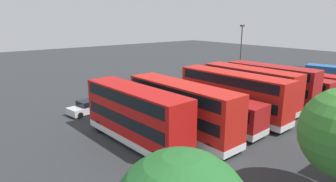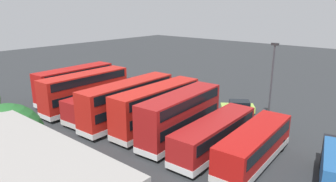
{
  "view_description": "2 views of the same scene",
  "coord_description": "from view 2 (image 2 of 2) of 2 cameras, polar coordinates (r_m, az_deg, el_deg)",
  "views": [
    {
      "loc": [
        24.26,
        27.86,
        9.74
      ],
      "look_at": [
        2.91,
        1.47,
        1.17
      ],
      "focal_mm": 30.71,
      "sensor_mm": 36.0,
      "label": 1
    },
    {
      "loc": [
        -21.74,
        31.33,
        12.34
      ],
      "look_at": [
        2.49,
        2.71,
        1.82
      ],
      "focal_mm": 32.44,
      "sensor_mm": 36.0,
      "label": 2
    }
  ],
  "objects": [
    {
      "name": "ground_plane",
      "position": [
        40.08,
        5.23,
        -2.33
      ],
      "size": [
        140.0,
        140.0,
        0.0
      ],
      "primitive_type": "plane",
      "color": "#2D3033"
    },
    {
      "name": "bus_single_deck_second",
      "position": [
        26.81,
        8.77,
        -8.09
      ],
      "size": [
        2.93,
        10.65,
        2.95
      ],
      "color": "#A51919",
      "rests_on": "ground"
    },
    {
      "name": "bus_single_deck_sixth",
      "position": [
        35.96,
        -10.96,
        -1.97
      ],
      "size": [
        3.34,
        11.7,
        2.95
      ],
      "color": "#A51919",
      "rests_on": "ground"
    },
    {
      "name": "bus_double_decker_third",
      "position": [
        28.56,
        2.4,
        -4.61
      ],
      "size": [
        3.24,
        10.55,
        4.55
      ],
      "color": "#A51919",
      "rests_on": "ground"
    },
    {
      "name": "lamp_post_tall",
      "position": [
        32.38,
        18.9,
        1.95
      ],
      "size": [
        0.7,
        0.3,
        8.87
      ],
      "color": "#38383D",
      "rests_on": "ground"
    },
    {
      "name": "tree_rightmost",
      "position": [
        21.59,
        -27.73,
        -7.9
      ],
      "size": [
        4.41,
        4.41,
        6.59
      ],
      "color": "#4C3823",
      "rests_on": "ground"
    },
    {
      "name": "bus_single_deck_near_end",
      "position": [
        25.6,
        15.95,
        -9.73
      ],
      "size": [
        3.08,
        10.22,
        2.95
      ],
      "color": "#B71411",
      "rests_on": "ground"
    },
    {
      "name": "bus_double_decker_seventh",
      "position": [
        38.28,
        -15.19,
        0.13
      ],
      "size": [
        2.85,
        11.45,
        4.55
      ],
      "color": "red",
      "rests_on": "ground"
    },
    {
      "name": "bus_double_decker_fifth",
      "position": [
        33.02,
        -7.43,
        -1.89
      ],
      "size": [
        3.04,
        12.09,
        4.55
      ],
      "color": "red",
      "rests_on": "ground"
    },
    {
      "name": "bus_double_decker_fourth",
      "position": [
        30.95,
        -2.05,
        -2.97
      ],
      "size": [
        2.83,
        11.12,
        4.55
      ],
      "color": "red",
      "rests_on": "ground"
    },
    {
      "name": "car_small_green",
      "position": [
        37.4,
        13.01,
        -2.88
      ],
      "size": [
        4.23,
        3.74,
        1.43
      ],
      "color": "#A5D14C",
      "rests_on": "ground"
    },
    {
      "name": "bus_double_decker_far_end",
      "position": [
        41.96,
        -17.02,
        1.34
      ],
      "size": [
        3.08,
        10.9,
        4.55
      ],
      "color": "#B71411",
      "rests_on": "ground"
    },
    {
      "name": "car_hatchback_silver",
      "position": [
        47.72,
        -6.96,
        1.43
      ],
      "size": [
        4.79,
        2.45,
        1.43
      ],
      "color": "silver",
      "rests_on": "ground"
    },
    {
      "name": "waste_bin_yellow",
      "position": [
        43.66,
        8.87,
        -0.29
      ],
      "size": [
        0.6,
        0.6,
        0.95
      ],
      "primitive_type": "cylinder",
      "color": "#197F33",
      "rests_on": "ground"
    }
  ]
}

